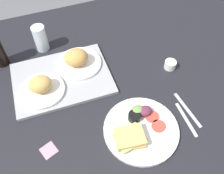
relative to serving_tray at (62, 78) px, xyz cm
name	(u,v)px	position (x,y,z in cm)	size (l,w,h in cm)	color
ground_plane	(110,101)	(17.50, -18.41, -2.30)	(190.00, 150.00, 3.00)	black
serving_tray	(62,78)	(0.00, 0.00, 0.00)	(45.00, 33.00, 1.60)	#9EA0A3
bread_plate_near	(41,87)	(-9.91, -4.92, 3.67)	(20.28, 20.28, 8.35)	white
bread_plate_far	(77,60)	(9.44, 4.98, 4.08)	(21.46, 21.46, 9.09)	white
plate_with_salad	(139,128)	(23.14, -37.25, 0.83)	(30.60, 30.60, 5.40)	white
drinking_glass	(40,38)	(-4.31, 24.24, 6.11)	(6.64, 6.64, 13.83)	silver
espresso_cup	(170,65)	(51.47, -11.05, 1.20)	(5.60, 5.60, 4.00)	silver
fork	(186,119)	(43.78, -39.65, -0.55)	(17.00, 1.40, 0.50)	#B7B7BC
knife	(187,110)	(46.78, -35.65, -0.55)	(19.00, 1.40, 0.50)	#B7B7BC
sticky_note	(49,150)	(-13.20, -32.89, -0.74)	(5.60, 5.60, 0.12)	pink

